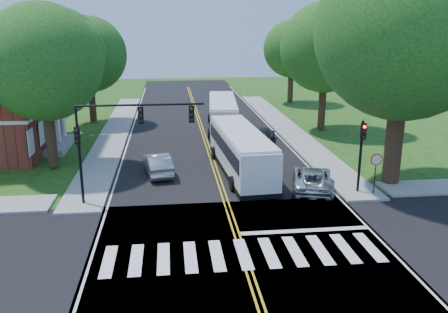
{
  "coord_description": "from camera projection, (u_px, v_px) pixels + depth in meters",
  "views": [
    {
      "loc": [
        -3.14,
        -19.74,
        10.16
      ],
      "look_at": [
        0.04,
        7.32,
        2.4
      ],
      "focal_mm": 38.0,
      "sensor_mm": 36.0,
      "label": 1
    }
  ],
  "objects": [
    {
      "name": "stop_sign",
      "position": [
        376.0,
        164.0,
        28.15
      ],
      "size": [
        0.76,
        0.08,
        2.53
      ],
      "color": "black",
      "rests_on": "ground"
    },
    {
      "name": "road",
      "position": [
        209.0,
        149.0,
        39.18
      ],
      "size": [
        14.0,
        96.0,
        0.01
      ],
      "primitive_type": "cube",
      "color": "black",
      "rests_on": "ground"
    },
    {
      "name": "signal_nw",
      "position": [
        121.0,
        130.0,
        26.28
      ],
      "size": [
        7.15,
        0.46,
        5.66
      ],
      "color": "black",
      "rests_on": "ground"
    },
    {
      "name": "bus_follow",
      "position": [
        223.0,
        114.0,
        45.74
      ],
      "size": [
        3.54,
        11.78,
        3.0
      ],
      "rotation": [
        0.0,
        0.0,
        3.05
      ],
      "color": "silver",
      "rests_on": "road"
    },
    {
      "name": "dark_sedan",
      "position": [
        264.0,
        135.0,
        41.59
      ],
      "size": [
        2.87,
        4.54,
        1.23
      ],
      "primitive_type": "imported",
      "rotation": [
        0.0,
        0.0,
        2.85
      ],
      "color": "black",
      "rests_on": "road"
    },
    {
      "name": "signal_ne",
      "position": [
        361.0,
        147.0,
        28.25
      ],
      "size": [
        0.3,
        0.46,
        4.4
      ],
      "color": "black",
      "rests_on": "ground"
    },
    {
      "name": "bus_lead",
      "position": [
        241.0,
        151.0,
        32.7
      ],
      "size": [
        3.35,
        11.79,
        3.01
      ],
      "rotation": [
        0.0,
        0.0,
        3.2
      ],
      "color": "silver",
      "rests_on": "road"
    },
    {
      "name": "tree_east_mid",
      "position": [
        325.0,
        48.0,
        44.05
      ],
      "size": [
        8.4,
        8.4,
        11.93
      ],
      "color": "#352015",
      "rests_on": "ground"
    },
    {
      "name": "cross_road",
      "position": [
        242.0,
        249.0,
        21.99
      ],
      "size": [
        60.0,
        12.0,
        0.01
      ],
      "primitive_type": "cube",
      "color": "black",
      "rests_on": "ground"
    },
    {
      "name": "tree_west_near",
      "position": [
        43.0,
        62.0,
        32.02
      ],
      "size": [
        8.0,
        8.0,
        11.4
      ],
      "color": "#352015",
      "rests_on": "ground"
    },
    {
      "name": "ground",
      "position": [
        242.0,
        249.0,
        21.99
      ],
      "size": [
        140.0,
        140.0,
        0.0
      ],
      "primitive_type": "plane",
      "color": "#174210",
      "rests_on": "ground"
    },
    {
      "name": "edge_line_e",
      "position": [
        278.0,
        136.0,
        43.76
      ],
      "size": [
        0.12,
        70.0,
        0.01
      ],
      "primitive_type": "cube",
      "color": "silver",
      "rests_on": "road"
    },
    {
      "name": "tree_east_far",
      "position": [
        292.0,
        49.0,
        59.72
      ],
      "size": [
        7.2,
        7.2,
        10.34
      ],
      "color": "#352015",
      "rests_on": "ground"
    },
    {
      "name": "tree_ne_big",
      "position": [
        405.0,
        31.0,
        28.23
      ],
      "size": [
        10.8,
        10.8,
        14.91
      ],
      "color": "#352015",
      "rests_on": "ground"
    },
    {
      "name": "tree_west_far",
      "position": [
        89.0,
        55.0,
        47.5
      ],
      "size": [
        7.6,
        7.6,
        10.67
      ],
      "color": "#352015",
      "rests_on": "ground"
    },
    {
      "name": "suv",
      "position": [
        312.0,
        179.0,
        29.54
      ],
      "size": [
        3.67,
        5.61,
        1.43
      ],
      "primitive_type": "imported",
      "rotation": [
        0.0,
        0.0,
        2.87
      ],
      "color": "#B9BBC0",
      "rests_on": "road"
    },
    {
      "name": "sidewalk_nw",
      "position": [
        115.0,
        132.0,
        44.92
      ],
      "size": [
        2.6,
        40.0,
        0.15
      ],
      "primitive_type": "cube",
      "color": "gray",
      "rests_on": "ground"
    },
    {
      "name": "crosswalk",
      "position": [
        243.0,
        254.0,
        21.51
      ],
      "size": [
        12.6,
        3.0,
        0.01
      ],
      "primitive_type": "cube",
      "color": "silver",
      "rests_on": "road"
    },
    {
      "name": "sidewalk_ne",
      "position": [
        286.0,
        128.0,
        46.78
      ],
      "size": [
        2.6,
        40.0,
        0.15
      ],
      "primitive_type": "cube",
      "color": "gray",
      "rests_on": "ground"
    },
    {
      "name": "hatchback",
      "position": [
        158.0,
        164.0,
        32.57
      ],
      "size": [
        2.27,
        4.69,
        1.48
      ],
      "primitive_type": "imported",
      "rotation": [
        0.0,
        0.0,
        3.3
      ],
      "color": "#ACAEB3",
      "rests_on": "road"
    },
    {
      "name": "edge_line_w",
      "position": [
        129.0,
        140.0,
        42.24
      ],
      "size": [
        0.12,
        70.0,
        0.01
      ],
      "primitive_type": "cube",
      "color": "silver",
      "rests_on": "road"
    },
    {
      "name": "center_line",
      "position": [
        205.0,
        138.0,
        43.0
      ],
      "size": [
        0.36,
        70.0,
        0.01
      ],
      "primitive_type": "cube",
      "color": "gold",
      "rests_on": "road"
    },
    {
      "name": "stop_bar",
      "position": [
        305.0,
        230.0,
        23.91
      ],
      "size": [
        6.6,
        0.4,
        0.01
      ],
      "primitive_type": "cube",
      "color": "silver",
      "rests_on": "road"
    }
  ]
}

